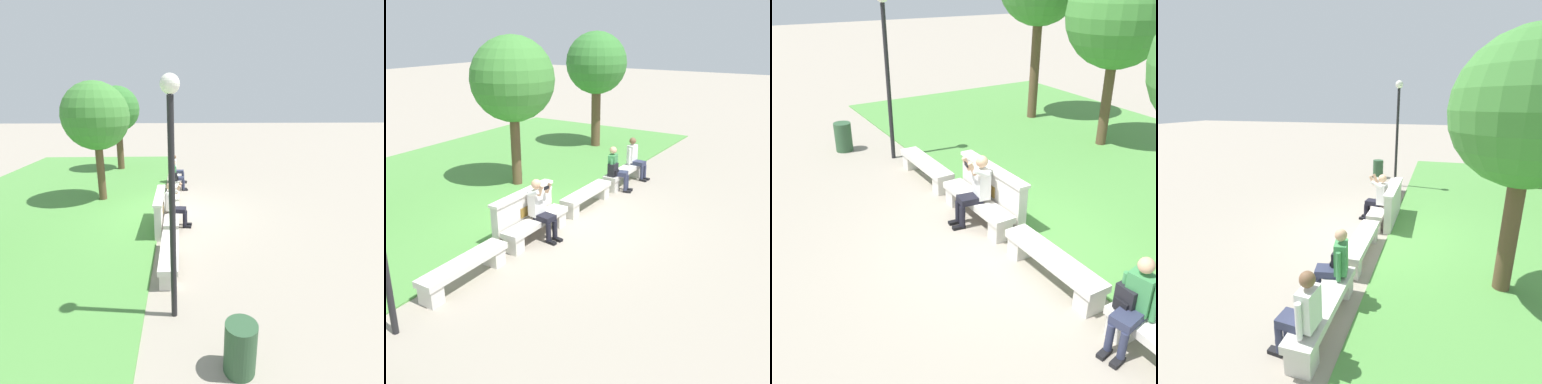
% 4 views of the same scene
% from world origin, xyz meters
% --- Properties ---
extents(ground_plane, '(80.00, 80.00, 0.00)m').
position_xyz_m(ground_plane, '(0.00, 0.00, 0.00)').
color(ground_plane, gray).
extents(bench_main, '(1.92, 0.40, 0.45)m').
position_xyz_m(bench_main, '(-3.23, 0.00, 0.30)').
color(bench_main, beige).
rests_on(bench_main, ground).
extents(bench_near, '(1.92, 0.40, 0.45)m').
position_xyz_m(bench_near, '(-1.08, 0.00, 0.30)').
color(bench_near, beige).
rests_on(bench_near, ground).
extents(bench_mid, '(1.92, 0.40, 0.45)m').
position_xyz_m(bench_mid, '(1.08, 0.00, 0.30)').
color(bench_mid, beige).
rests_on(bench_mid, ground).
extents(bench_far, '(1.92, 0.40, 0.45)m').
position_xyz_m(bench_far, '(3.23, 0.00, 0.30)').
color(bench_far, beige).
rests_on(bench_far, ground).
extents(backrest_wall_with_plaque, '(1.95, 0.24, 1.01)m').
position_xyz_m(backrest_wall_with_plaque, '(-1.08, 0.34, 0.52)').
color(backrest_wall_with_plaque, beige).
rests_on(backrest_wall_with_plaque, ground).
extents(person_photographer, '(0.51, 0.76, 1.32)m').
position_xyz_m(person_photographer, '(-1.00, -0.08, 0.74)').
color(person_photographer, black).
rests_on(person_photographer, ground).
extents(person_distant, '(0.48, 0.72, 1.26)m').
position_xyz_m(person_distant, '(2.59, -0.06, 0.67)').
color(person_distant, black).
rests_on(person_distant, ground).
extents(person_companion, '(0.48, 0.69, 1.26)m').
position_xyz_m(person_companion, '(3.84, -0.07, 0.67)').
color(person_companion, black).
rests_on(person_companion, ground).
extents(backpack, '(0.28, 0.24, 0.43)m').
position_xyz_m(backpack, '(2.47, -0.03, 0.63)').
color(backpack, black).
rests_on(backpack, bench_far).
extents(tree_right_background, '(2.32, 2.32, 4.19)m').
position_xyz_m(tree_right_background, '(1.52, 2.63, 3.00)').
color(tree_right_background, brown).
rests_on(tree_right_background, ground).
extents(trash_bin, '(0.44, 0.44, 0.75)m').
position_xyz_m(trash_bin, '(-5.97, -1.05, 0.38)').
color(trash_bin, '#2D5133').
rests_on(trash_bin, ground).
extents(lamp_post, '(0.28, 0.28, 3.91)m').
position_xyz_m(lamp_post, '(-4.84, -0.14, 2.55)').
color(lamp_post, black).
rests_on(lamp_post, ground).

